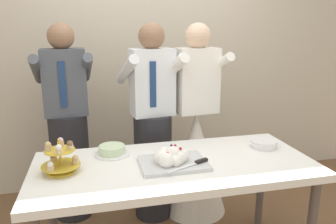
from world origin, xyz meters
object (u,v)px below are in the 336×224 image
(dessert_table, at_px, (175,173))
(person_guest, at_px, (69,134))
(cupcake_stand, at_px, (60,159))
(main_cake_tray, at_px, (172,158))
(person_groom, at_px, (153,134))
(person_bride, at_px, (195,149))
(plate_stack, at_px, (263,144))
(round_cake, at_px, (112,151))

(dessert_table, relative_size, person_guest, 1.08)
(cupcake_stand, height_order, main_cake_tray, cupcake_stand)
(person_groom, bearing_deg, dessert_table, -88.64)
(person_groom, distance_m, person_bride, 0.41)
(plate_stack, bearing_deg, round_cake, 173.97)
(dessert_table, height_order, round_cake, round_cake)
(cupcake_stand, distance_m, person_bride, 1.28)
(main_cake_tray, distance_m, person_guest, 1.11)
(person_groom, relative_size, person_guest, 1.00)
(main_cake_tray, distance_m, plate_stack, 0.74)
(plate_stack, bearing_deg, cupcake_stand, -175.95)
(cupcake_stand, distance_m, person_guest, 0.83)
(person_groom, bearing_deg, main_cake_tray, -90.84)
(round_cake, height_order, person_bride, person_bride)
(round_cake, bearing_deg, person_bride, 30.38)
(dessert_table, xyz_separation_m, plate_stack, (0.69, 0.12, 0.10))
(person_guest, bearing_deg, round_cake, -62.30)
(cupcake_stand, height_order, person_groom, person_groom)
(round_cake, xyz_separation_m, person_guest, (-0.32, 0.61, -0.06))
(person_bride, bearing_deg, round_cake, -149.62)
(person_bride, xyz_separation_m, person_guest, (-1.07, 0.17, 0.16))
(cupcake_stand, bearing_deg, dessert_table, -1.68)
(person_bride, height_order, person_guest, same)
(dessert_table, xyz_separation_m, cupcake_stand, (-0.70, 0.02, 0.16))
(main_cake_tray, height_order, person_bride, person_bride)
(dessert_table, xyz_separation_m, person_guest, (-0.71, 0.84, 0.05))
(person_guest, bearing_deg, person_bride, -9.08)
(plate_stack, distance_m, person_guest, 1.58)
(main_cake_tray, bearing_deg, person_groom, 89.16)
(plate_stack, bearing_deg, main_cake_tray, -168.08)
(main_cake_tray, xyz_separation_m, plate_stack, (0.72, 0.15, -0.02))
(main_cake_tray, xyz_separation_m, person_bride, (0.39, 0.71, -0.24))
(round_cake, relative_size, person_guest, 0.14)
(plate_stack, distance_m, person_bride, 0.68)
(cupcake_stand, relative_size, plate_stack, 1.19)
(dessert_table, relative_size, main_cake_tray, 4.24)
(plate_stack, relative_size, person_bride, 0.12)
(dessert_table, height_order, person_bride, person_bride)
(person_groom, bearing_deg, round_cake, -129.70)
(cupcake_stand, xyz_separation_m, main_cake_tray, (0.68, -0.05, -0.04))
(dessert_table, distance_m, plate_stack, 0.71)
(person_groom, bearing_deg, cupcake_stand, -136.20)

